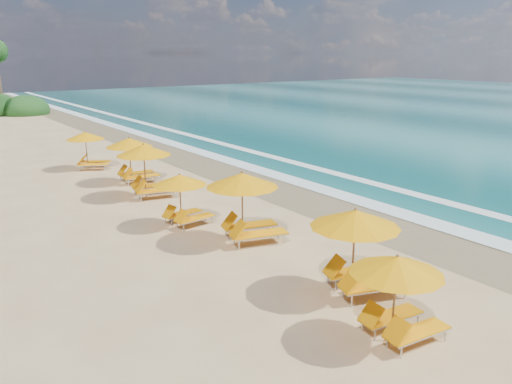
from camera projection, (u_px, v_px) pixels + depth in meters
The scene contains 10 objects.
ground at pixel (256, 220), 20.67m from camera, with size 160.00×160.00×0.00m, color tan.
wet_sand at pixel (328, 204), 22.92m from camera, with size 4.00×160.00×0.01m, color #8B7953.
surf_foam at pixel (369, 194), 24.44m from camera, with size 4.00×160.00×0.01m.
station_1 at pixel (400, 291), 11.80m from camera, with size 2.53×2.39×2.20m.
station_2 at pixel (360, 245), 14.12m from camera, with size 3.22×3.15×2.53m.
station_3 at pixel (248, 202), 18.05m from camera, with size 3.26×3.16×2.62m.
station_4 at pixel (184, 196), 19.84m from camera, with size 2.46×2.33×2.13m.
station_5 at pixel (149, 167), 23.75m from camera, with size 3.14×3.01×2.58m.
station_6 at pixel (134, 157), 26.47m from camera, with size 2.78×2.61×2.43m.
station_7 at pixel (89, 148), 29.60m from camera, with size 3.00×3.00×2.23m.
Camera 1 is at (-11.47, -15.93, 6.56)m, focal length 35.74 mm.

